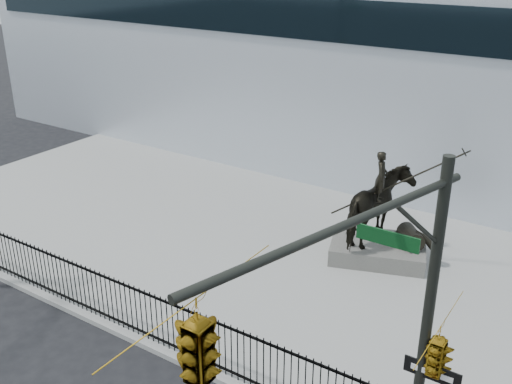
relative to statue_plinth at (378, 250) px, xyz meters
The scene contains 7 objects.
ground 9.15m from the statue_plinth, 108.46° to the right, with size 120.00×120.00×0.00m, color black.
plaza 3.36m from the statue_plinth, 150.03° to the right, with size 30.00×12.00×0.15m, color gray.
building 12.38m from the statue_plinth, 104.33° to the left, with size 44.00×14.00×9.00m, color silver.
picket_fence 7.98m from the statue_plinth, 111.31° to the right, with size 22.10×0.10×1.50m.
statue_plinth is the anchor object (origin of this frame).
equestrian_statue 1.46m from the statue_plinth, 19.15° to the left, with size 3.66×2.91×3.27m.
traffic_signal_right 12.09m from the statue_plinth, 71.50° to the right, with size 2.17×6.86×7.00m.
Camera 1 is at (9.13, -7.98, 9.83)m, focal length 42.00 mm.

